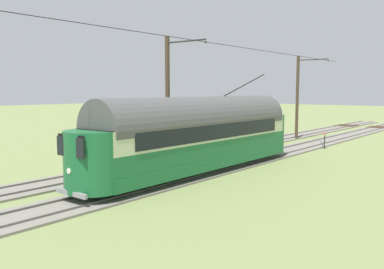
{
  "coord_description": "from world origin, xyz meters",
  "views": [
    {
      "loc": [
        -16.06,
        24.12,
        4.64
      ],
      "look_at": [
        -1.09,
        5.43,
        2.11
      ],
      "focal_mm": 39.02,
      "sensor_mm": 36.0,
      "label": 1
    }
  ],
  "objects_px": {
    "vintage_streetcar": "(201,133)",
    "catenary_pole_foreground": "(298,96)",
    "catenary_pole_mid_near": "(169,99)",
    "switch_stand": "(324,140)",
    "boxcar_adjacent": "(194,126)"
  },
  "relations": [
    {
      "from": "vintage_streetcar",
      "to": "switch_stand",
      "type": "height_order",
      "value": "vintage_streetcar"
    },
    {
      "from": "catenary_pole_foreground",
      "to": "catenary_pole_mid_near",
      "type": "relative_size",
      "value": 1.0
    },
    {
      "from": "catenary_pole_foreground",
      "to": "switch_stand",
      "type": "height_order",
      "value": "catenary_pole_foreground"
    },
    {
      "from": "catenary_pole_foreground",
      "to": "catenary_pole_mid_near",
      "type": "bearing_deg",
      "value": 90.0
    },
    {
      "from": "vintage_streetcar",
      "to": "boxcar_adjacent",
      "type": "xyz_separation_m",
      "value": [
        4.06,
        -4.46,
        -0.1
      ]
    },
    {
      "from": "boxcar_adjacent",
      "to": "catenary_pole_foreground",
      "type": "distance_m",
      "value": 14.41
    },
    {
      "from": "boxcar_adjacent",
      "to": "catenary_pole_foreground",
      "type": "bearing_deg",
      "value": -95.13
    },
    {
      "from": "catenary_pole_foreground",
      "to": "switch_stand",
      "type": "bearing_deg",
      "value": 133.68
    },
    {
      "from": "catenary_pole_mid_near",
      "to": "switch_stand",
      "type": "xyz_separation_m",
      "value": [
        -4.45,
        -13.6,
        -3.41
      ]
    },
    {
      "from": "catenary_pole_mid_near",
      "to": "switch_stand",
      "type": "distance_m",
      "value": 14.71
    },
    {
      "from": "catenary_pole_mid_near",
      "to": "boxcar_adjacent",
      "type": "bearing_deg",
      "value": -72.43
    },
    {
      "from": "catenary_pole_mid_near",
      "to": "switch_stand",
      "type": "relative_size",
      "value": 6.36
    },
    {
      "from": "catenary_pole_foreground",
      "to": "catenary_pole_mid_near",
      "type": "distance_m",
      "value": 18.26
    },
    {
      "from": "vintage_streetcar",
      "to": "catenary_pole_foreground",
      "type": "bearing_deg",
      "value": -81.53
    },
    {
      "from": "vintage_streetcar",
      "to": "catenary_pole_foreground",
      "type": "xyz_separation_m",
      "value": [
        2.78,
        -18.69,
        1.85
      ]
    }
  ]
}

